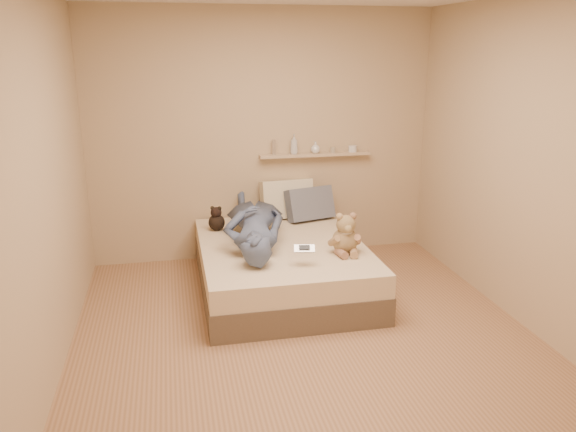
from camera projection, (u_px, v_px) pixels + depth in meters
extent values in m
plane|color=#9C7250|center=(305.00, 335.00, 4.45)|extent=(3.80, 3.80, 0.00)
plane|color=tan|center=(263.00, 137.00, 5.86)|extent=(3.60, 0.00, 3.60)
plane|color=tan|center=(417.00, 274.00, 2.30)|extent=(3.60, 0.00, 3.60)
plane|color=tan|center=(43.00, 188.00, 3.72)|extent=(0.00, 3.80, 3.80)
plane|color=tan|center=(527.00, 165.00, 4.43)|extent=(0.00, 3.80, 3.80)
cube|color=brown|center=(282.00, 276.00, 5.29)|extent=(1.50, 1.90, 0.25)
cube|color=beige|center=(282.00, 254.00, 5.22)|extent=(1.48, 1.88, 0.20)
cube|color=#B9BCC0|center=(304.00, 249.00, 4.62)|extent=(0.18, 0.10, 0.06)
cube|color=black|center=(304.00, 247.00, 4.61)|extent=(0.10, 0.06, 0.03)
sphere|color=#8C724D|center=(345.00, 241.00, 4.93)|extent=(0.23, 0.23, 0.23)
sphere|color=#927950|center=(346.00, 225.00, 4.86)|extent=(0.17, 0.17, 0.17)
sphere|color=tan|center=(339.00, 217.00, 4.83)|extent=(0.06, 0.06, 0.06)
sphere|color=#926850|center=(353.00, 216.00, 4.85)|extent=(0.06, 0.06, 0.06)
sphere|color=#937C51|center=(348.00, 229.00, 4.80)|extent=(0.07, 0.07, 0.07)
cylinder|color=#987751|center=(334.00, 241.00, 4.88)|extent=(0.10, 0.16, 0.13)
cylinder|color=#A77859|center=(357.00, 239.00, 4.91)|extent=(0.11, 0.16, 0.13)
cylinder|color=#8E634B|center=(341.00, 253.00, 4.85)|extent=(0.09, 0.16, 0.07)
cylinder|color=#997551|center=(354.00, 253.00, 4.86)|extent=(0.11, 0.16, 0.07)
cylinder|color=#BCB2A0|center=(346.00, 232.00, 4.88)|extent=(0.13, 0.13, 0.02)
sphere|color=black|center=(217.00, 222.00, 5.56)|extent=(0.16, 0.16, 0.16)
sphere|color=black|center=(216.00, 213.00, 5.52)|extent=(0.11, 0.11, 0.11)
sphere|color=black|center=(212.00, 208.00, 5.51)|extent=(0.04, 0.04, 0.04)
sphere|color=black|center=(220.00, 208.00, 5.50)|extent=(0.04, 0.04, 0.04)
cube|color=beige|center=(287.00, 199.00, 5.96)|extent=(0.57, 0.29, 0.42)
cube|color=slate|center=(310.00, 204.00, 5.88)|extent=(0.55, 0.36, 0.37)
imported|color=#444F6B|center=(254.00, 223.00, 5.20)|extent=(0.77, 1.60, 0.37)
cube|color=tan|center=(315.00, 155.00, 5.97)|extent=(1.20, 0.12, 0.03)
cylinder|color=silver|center=(274.00, 147.00, 5.85)|extent=(0.04, 0.04, 0.16)
imported|color=silver|center=(294.00, 144.00, 5.89)|extent=(0.10, 0.10, 0.21)
imported|color=silver|center=(315.00, 147.00, 5.94)|extent=(0.13, 0.13, 0.12)
cylinder|color=#AFA996|center=(333.00, 150.00, 5.99)|extent=(0.06, 0.06, 0.06)
cylinder|color=silver|center=(353.00, 149.00, 6.03)|extent=(0.09, 0.09, 0.07)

